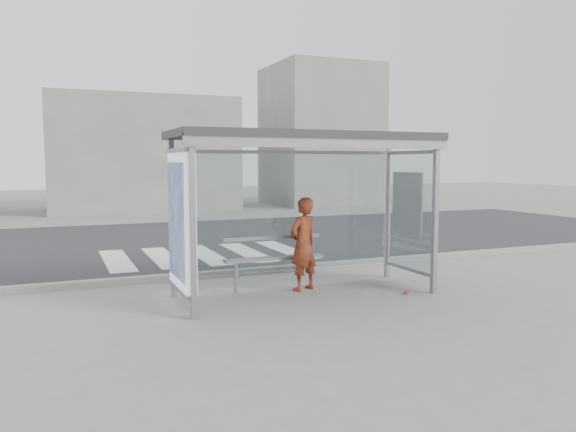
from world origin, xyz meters
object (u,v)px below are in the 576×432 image
at_px(person, 303,244).
at_px(soda_can, 406,292).
at_px(bench, 274,258).
at_px(bus_shelter, 283,173).

height_order(person, soda_can, person).
relative_size(bench, soda_can, 13.61).
xyz_separation_m(bench, soda_can, (1.86, -1.17, -0.50)).
distance_m(bus_shelter, soda_can, 2.81).
xyz_separation_m(bus_shelter, person, (0.48, 0.27, -1.20)).
bearing_deg(bus_shelter, soda_can, -18.74).
bearing_deg(soda_can, bench, 147.81).
distance_m(bus_shelter, person, 1.32).
relative_size(bus_shelter, person, 2.71).
height_order(bus_shelter, bench, bus_shelter).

